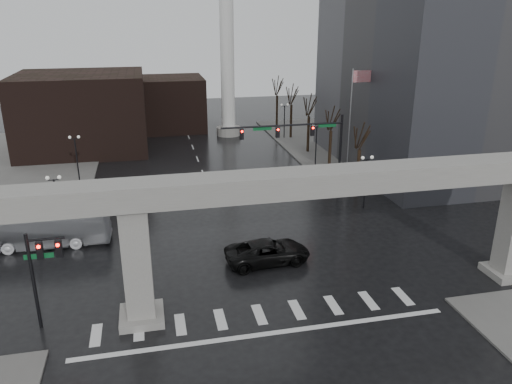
% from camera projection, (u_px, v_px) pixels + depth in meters
% --- Properties ---
extents(ground, '(160.00, 160.00, 0.00)m').
position_uv_depth(ground, '(256.00, 306.00, 31.42)').
color(ground, black).
rests_on(ground, ground).
extents(sidewalk_ne, '(28.00, 36.00, 0.15)m').
position_uv_depth(sidewalk_ne, '(382.00, 143.00, 69.72)').
color(sidewalk_ne, '#64625F').
rests_on(sidewalk_ne, ground).
extents(elevated_guideway, '(48.00, 2.60, 8.70)m').
position_uv_depth(elevated_guideway, '(277.00, 202.00, 29.33)').
color(elevated_guideway, gray).
rests_on(elevated_guideway, ground).
extents(building_far_left, '(16.00, 14.00, 10.00)m').
position_uv_depth(building_far_left, '(83.00, 112.00, 65.42)').
color(building_far_left, black).
rests_on(building_far_left, ground).
extents(building_far_mid, '(10.00, 10.00, 8.00)m').
position_uv_depth(building_far_mid, '(171.00, 103.00, 77.38)').
color(building_far_mid, black).
rests_on(building_far_mid, ground).
extents(smokestack, '(3.60, 3.60, 30.00)m').
position_uv_depth(smokestack, '(227.00, 42.00, 70.31)').
color(smokestack, silver).
rests_on(smokestack, ground).
extents(signal_mast_arm, '(12.12, 0.43, 8.00)m').
position_uv_depth(signal_mast_arm, '(304.00, 138.00, 48.51)').
color(signal_mast_arm, black).
rests_on(signal_mast_arm, ground).
extents(signal_left_pole, '(2.30, 0.30, 6.00)m').
position_uv_depth(signal_left_pole, '(41.00, 264.00, 28.00)').
color(signal_left_pole, black).
rests_on(signal_left_pole, ground).
extents(flagpole_assembly, '(2.06, 0.12, 12.00)m').
position_uv_depth(flagpole_assembly, '(353.00, 112.00, 52.15)').
color(flagpole_assembly, silver).
rests_on(flagpole_assembly, ground).
extents(lamp_right_0, '(1.22, 0.32, 5.11)m').
position_uv_depth(lamp_right_0, '(366.00, 173.00, 45.83)').
color(lamp_right_0, black).
rests_on(lamp_right_0, ground).
extents(lamp_right_1, '(1.22, 0.32, 5.11)m').
position_uv_depth(lamp_right_1, '(316.00, 138.00, 58.68)').
color(lamp_right_1, black).
rests_on(lamp_right_1, ground).
extents(lamp_right_2, '(1.22, 0.32, 5.11)m').
position_uv_depth(lamp_right_2, '(284.00, 115.00, 71.53)').
color(lamp_right_2, black).
rests_on(lamp_right_2, ground).
extents(lamp_left_0, '(1.22, 0.32, 5.11)m').
position_uv_depth(lamp_left_0, '(56.00, 195.00, 40.34)').
color(lamp_left_0, black).
rests_on(lamp_left_0, ground).
extents(lamp_left_1, '(1.22, 0.32, 5.11)m').
position_uv_depth(lamp_left_1, '(76.00, 151.00, 53.19)').
color(lamp_left_1, black).
rests_on(lamp_left_1, ground).
extents(lamp_left_2, '(1.22, 0.32, 5.11)m').
position_uv_depth(lamp_left_2, '(88.00, 124.00, 66.04)').
color(lamp_left_2, black).
rests_on(lamp_left_2, ground).
extents(tree_right_0, '(1.09, 1.58, 7.50)m').
position_uv_depth(tree_right_0, '(358.00, 167.00, 49.96)').
color(tree_right_0, black).
rests_on(tree_right_0, ground).
extents(tree_right_1, '(1.09, 1.61, 7.67)m').
position_uv_depth(tree_right_1, '(330.00, 146.00, 57.28)').
color(tree_right_1, black).
rests_on(tree_right_1, ground).
extents(tree_right_2, '(1.10, 1.63, 7.85)m').
position_uv_depth(tree_right_2, '(309.00, 131.00, 64.60)').
color(tree_right_2, black).
rests_on(tree_right_2, ground).
extents(tree_right_3, '(1.11, 1.66, 8.02)m').
position_uv_depth(tree_right_3, '(291.00, 118.00, 71.92)').
color(tree_right_3, black).
rests_on(tree_right_3, ground).
extents(tree_right_4, '(1.12, 1.69, 8.19)m').
position_uv_depth(tree_right_4, '(277.00, 108.00, 79.24)').
color(tree_right_4, black).
rests_on(tree_right_4, ground).
extents(pickup_truck, '(6.44, 3.36, 1.73)m').
position_uv_depth(pickup_truck, '(268.00, 252.00, 36.53)').
color(pickup_truck, black).
rests_on(pickup_truck, ground).
extents(city_bus, '(10.91, 2.83, 3.02)m').
position_uv_depth(city_bus, '(38.00, 228.00, 38.92)').
color(city_bus, silver).
rests_on(city_bus, ground).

